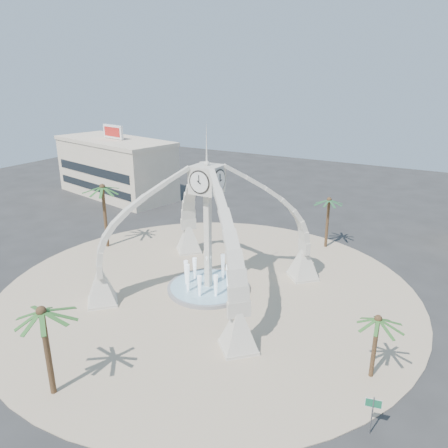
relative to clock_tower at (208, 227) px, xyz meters
The scene contains 10 objects.
ground 6.49m from the clock_tower, 90.00° to the left, with size 140.00×140.00×0.00m, color #282828.
plaza 6.46m from the clock_tower, 90.00° to the left, with size 40.00×40.00×0.06m, color tan.
clock_tower is the anchor object (origin of this frame).
fountain 6.20m from the clock_tower, 90.00° to the left, with size 8.00×8.00×3.62m.
building_nw 38.87m from the clock_tower, 145.49° to the left, with size 23.75×13.73×11.90m.
palm_east 17.55m from the clock_tower, 17.76° to the right, with size 3.64×3.64×5.23m.
palm_west 16.91m from the clock_tower, 168.31° to the left, with size 5.22×5.22×8.31m.
palm_north 17.74m from the clock_tower, 68.34° to the left, with size 4.52×4.52×6.67m.
palm_south 17.51m from the clock_tower, 94.15° to the right, with size 4.35×4.35×6.94m.
street_sign 21.12m from the clock_tower, 30.94° to the right, with size 0.95×0.23×2.62m.
Camera 1 is at (20.26, -32.35, 20.11)m, focal length 35.00 mm.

